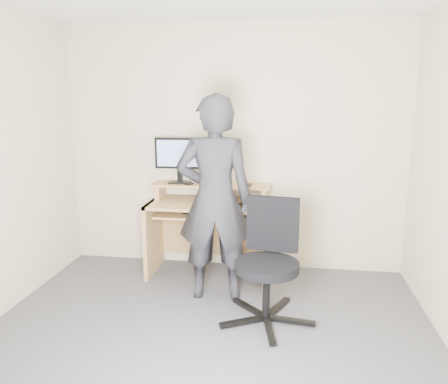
% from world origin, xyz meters
% --- Properties ---
extents(ground, '(3.50, 3.50, 0.00)m').
position_xyz_m(ground, '(0.00, 0.00, 0.00)').
color(ground, '#545358').
rests_on(ground, ground).
extents(back_wall, '(3.50, 0.02, 2.50)m').
position_xyz_m(back_wall, '(0.00, 1.75, 1.25)').
color(back_wall, beige).
rests_on(back_wall, ground).
extents(desk, '(1.20, 0.60, 0.91)m').
position_xyz_m(desk, '(-0.20, 1.53, 0.55)').
color(desk, tan).
rests_on(desk, ground).
extents(monitor, '(0.49, 0.14, 0.47)m').
position_xyz_m(monitor, '(-0.53, 1.58, 1.19)').
color(monitor, black).
rests_on(monitor, desk).
extents(external_drive, '(0.09, 0.14, 0.20)m').
position_xyz_m(external_drive, '(-0.17, 1.64, 1.01)').
color(external_drive, black).
rests_on(external_drive, desk).
extents(travel_mug, '(0.08, 0.08, 0.16)m').
position_xyz_m(travel_mug, '(-0.14, 1.61, 0.99)').
color(travel_mug, silver).
rests_on(travel_mug, desk).
extents(smartphone, '(0.07, 0.13, 0.01)m').
position_xyz_m(smartphone, '(0.18, 1.58, 0.92)').
color(smartphone, black).
rests_on(smartphone, desk).
extents(charger, '(0.05, 0.05, 0.03)m').
position_xyz_m(charger, '(-0.51, 1.54, 0.93)').
color(charger, black).
rests_on(charger, desk).
extents(headphones, '(0.17, 0.17, 0.06)m').
position_xyz_m(headphones, '(-0.34, 1.66, 0.92)').
color(headphones, silver).
rests_on(headphones, desk).
extents(keyboard, '(0.49, 0.32, 0.03)m').
position_xyz_m(keyboard, '(-0.21, 1.36, 0.67)').
color(keyboard, black).
rests_on(keyboard, desk).
extents(mouse, '(0.11, 0.09, 0.04)m').
position_xyz_m(mouse, '(0.14, 1.35, 0.77)').
color(mouse, black).
rests_on(mouse, desk).
extents(office_chair, '(0.75, 0.76, 0.96)m').
position_xyz_m(office_chair, '(0.44, 0.61, 0.53)').
color(office_chair, black).
rests_on(office_chair, ground).
extents(person, '(0.70, 0.50, 1.81)m').
position_xyz_m(person, '(-0.06, 0.95, 0.90)').
color(person, black).
rests_on(person, ground).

